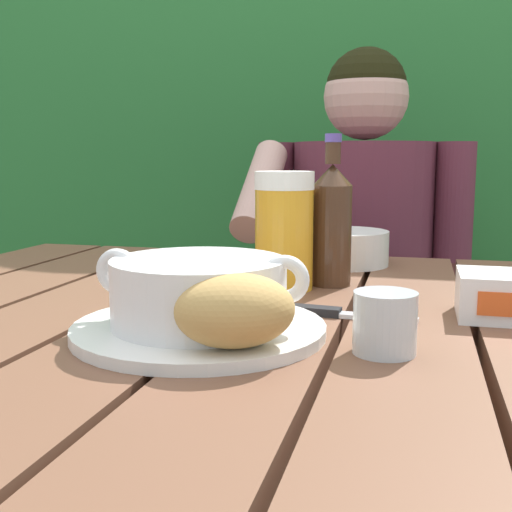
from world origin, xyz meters
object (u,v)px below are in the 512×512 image
person_eating (359,266)px  serving_plate (199,329)px  chair_near_diner (364,342)px  bread_roll (235,310)px  soup_bowl (199,290)px  beer_bottle (332,223)px  water_glass_small (385,323)px  beer_glass (284,230)px  diner_bowl (343,248)px  table_knife (338,313)px

person_eating → serving_plate: 0.83m
chair_near_diner → bread_roll: chair_near_diner is taller
chair_near_diner → soup_bowl: size_ratio=3.89×
beer_bottle → soup_bowl: bearing=-108.5°
chair_near_diner → water_glass_small: 1.09m
chair_near_diner → beer_glass: (-0.06, -0.77, 0.38)m
diner_bowl → water_glass_small: bearing=-78.9°
beer_glass → chair_near_diner: bearing=85.8°
chair_near_diner → water_glass_small: (0.10, -1.04, 0.33)m
soup_bowl → bread_roll: soup_bowl is taller
beer_glass → soup_bowl: bearing=-98.5°
soup_bowl → bread_roll: bearing=-49.4°
person_eating → water_glass_small: bearing=-83.2°
table_knife → bread_roll: bearing=-111.9°
bread_roll → soup_bowl: bearing=130.6°
person_eating → beer_bottle: 0.55m
serving_plate → bread_roll: bread_roll is taller
chair_near_diner → soup_bowl: chair_near_diner is taller
person_eating → water_glass_small: (0.10, -0.84, 0.09)m
table_knife → diner_bowl: diner_bowl is taller
chair_near_diner → beer_bottle: (0.00, -0.73, 0.39)m
person_eating → beer_glass: bearing=-95.4°
person_eating → soup_bowl: bearing=-96.3°
bread_roll → water_glass_small: (0.13, 0.05, -0.02)m
chair_near_diner → bread_roll: size_ratio=6.55×
beer_glass → table_knife: size_ratio=1.09×
soup_bowl → serving_plate: bearing=71.6°
soup_bowl → diner_bowl: 0.49m
serving_plate → beer_bottle: (0.10, 0.30, 0.09)m
person_eating → diner_bowl: person_eating is taller
beer_glass → beer_bottle: beer_bottle is taller
chair_near_diner → table_knife: bearing=-87.6°
bread_roll → water_glass_small: bearing=22.0°
person_eating → serving_plate: size_ratio=4.46×
person_eating → diner_bowl: (0.00, -0.35, 0.09)m
chair_near_diner → table_knife: 0.96m
serving_plate → water_glass_small: bearing=-4.9°
water_glass_small → diner_bowl: 0.50m
water_glass_small → diner_bowl: (-0.10, 0.49, -0.00)m
water_glass_small → diner_bowl: same height
bread_roll → beer_bottle: 0.37m
table_knife → person_eating: bearing=93.3°
table_knife → chair_near_diner: bearing=92.4°
water_glass_small → table_knife: size_ratio=0.40×
chair_near_diner → serving_plate: chair_near_diner is taller
serving_plate → person_eating: bearing=83.7°
bread_roll → chair_near_diner: bearing=88.2°
serving_plate → chair_near_diner: bearing=84.7°
chair_near_diner → beer_glass: bearing=-94.2°
person_eating → diner_bowl: size_ratio=7.61×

